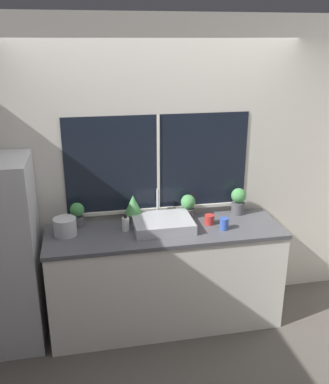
% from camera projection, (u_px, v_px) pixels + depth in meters
% --- Properties ---
extents(ground_plane, '(14.00, 14.00, 0.00)m').
position_uv_depth(ground_plane, '(172.00, 341.00, 3.73)').
color(ground_plane, '#4C4742').
extents(wall_back, '(8.00, 0.09, 2.70)m').
position_uv_depth(wall_back, '(158.00, 171.00, 3.90)').
color(wall_back, '#BCB7AD').
rests_on(wall_back, ground_plane).
extents(wall_right, '(0.06, 7.00, 2.70)m').
position_uv_depth(wall_right, '(320.00, 141.00, 5.04)').
color(wall_right, '#BCB7AD').
rests_on(wall_right, ground_plane).
extents(counter, '(2.06, 0.63, 0.93)m').
position_uv_depth(counter, '(165.00, 277.00, 3.85)').
color(counter, white).
rests_on(counter, ground_plane).
extents(sink, '(0.51, 0.46, 0.28)m').
position_uv_depth(sink, '(163.00, 223.00, 3.71)').
color(sink, '#ADADB2').
rests_on(sink, counter).
extents(potted_plant_far_left, '(0.13, 0.13, 0.22)m').
position_uv_depth(potted_plant_far_left, '(77.00, 214.00, 3.73)').
color(potted_plant_far_left, '#4C4C51').
rests_on(potted_plant_far_left, counter).
extents(potted_plant_center_left, '(0.16, 0.16, 0.25)m').
position_uv_depth(potted_plant_center_left, '(133.00, 207.00, 3.82)').
color(potted_plant_center_left, '#4C4C51').
rests_on(potted_plant_center_left, counter).
extents(potted_plant_center_right, '(0.13, 0.13, 0.22)m').
position_uv_depth(potted_plant_center_right, '(188.00, 205.00, 3.92)').
color(potted_plant_center_right, '#4C4C51').
rests_on(potted_plant_center_right, counter).
extents(potted_plant_far_right, '(0.14, 0.14, 0.25)m').
position_uv_depth(potted_plant_far_right, '(238.00, 200.00, 4.00)').
color(potted_plant_far_right, '#4C4C51').
rests_on(potted_plant_far_right, counter).
extents(soap_bottle, '(0.06, 0.06, 0.15)m').
position_uv_depth(soap_bottle, '(126.00, 224.00, 3.67)').
color(soap_bottle, white).
rests_on(soap_bottle, counter).
extents(mug_blue, '(0.08, 0.08, 0.10)m').
position_uv_depth(mug_blue, '(224.00, 224.00, 3.69)').
color(mug_blue, '#3351AD').
rests_on(mug_blue, counter).
extents(mug_red, '(0.09, 0.09, 0.09)m').
position_uv_depth(mug_red, '(209.00, 220.00, 3.80)').
color(mug_red, '#B72D28').
rests_on(mug_red, counter).
extents(kettle, '(0.19, 0.19, 0.17)m').
position_uv_depth(kettle, '(65.00, 226.00, 3.57)').
color(kettle, '#B2B2B7').
rests_on(kettle, counter).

